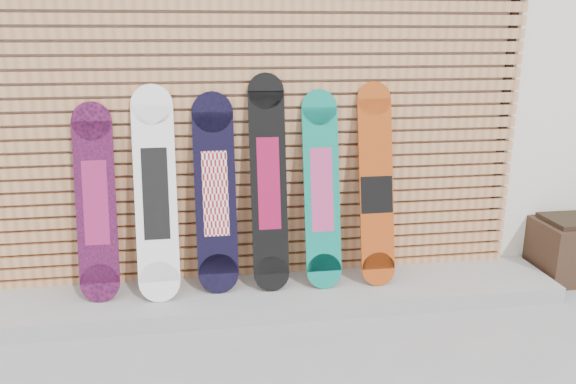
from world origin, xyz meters
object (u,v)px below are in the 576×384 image
object	(u,v)px
snowboard_3	(269,184)
snowboard_5	(376,186)
snowboard_1	(156,194)
snowboard_2	(215,194)
snowboard_0	(96,203)
snowboard_4	(322,190)

from	to	relation	value
snowboard_3	snowboard_5	size ratio (longest dim) A/B	1.05
snowboard_1	snowboard_2	bearing A→B (deg)	5.18
snowboard_5	snowboard_0	bearing A→B (deg)	179.47
snowboard_1	snowboard_4	size ratio (longest dim) A/B	1.04
snowboard_4	snowboard_1	bearing A→B (deg)	-179.07
snowboard_0	snowboard_4	bearing A→B (deg)	-0.37
snowboard_2	snowboard_3	distance (m)	0.40
snowboard_4	snowboard_5	bearing A→B (deg)	-1.14
snowboard_3	snowboard_5	world-z (taller)	snowboard_3
snowboard_4	snowboard_5	xyz separation A→B (m)	(0.42, -0.01, 0.02)
snowboard_2	snowboard_4	xyz separation A→B (m)	(0.79, -0.02, 0.00)
snowboard_0	snowboard_1	bearing A→B (deg)	-4.11
snowboard_1	snowboard_2	size ratio (longest dim) A/B	1.04
snowboard_1	snowboard_3	world-z (taller)	snowboard_3
snowboard_2	snowboard_0	bearing A→B (deg)	-179.45
snowboard_1	snowboard_4	distance (m)	1.22
snowboard_1	snowboard_4	world-z (taller)	snowboard_1
snowboard_1	snowboard_2	distance (m)	0.43
snowboard_4	snowboard_5	world-z (taller)	snowboard_5
snowboard_0	snowboard_5	size ratio (longest dim) A/B	0.92
snowboard_2	snowboard_3	xyz separation A→B (m)	(0.39, -0.01, 0.06)
snowboard_3	snowboard_4	xyz separation A→B (m)	(0.40, -0.01, -0.06)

